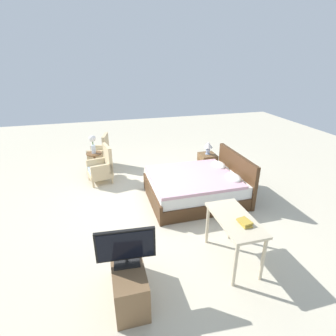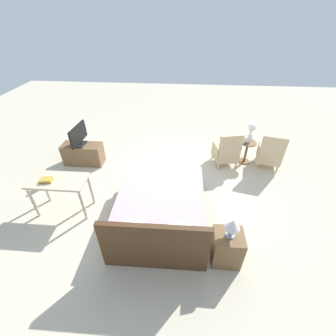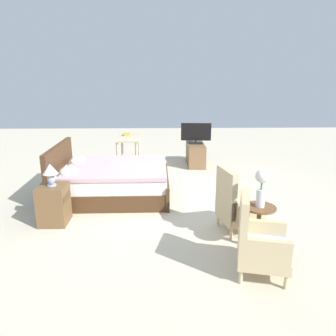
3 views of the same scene
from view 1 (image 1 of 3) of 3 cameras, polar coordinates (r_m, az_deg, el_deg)
ground_plane at (r=5.75m, az=-3.05°, el=-7.17°), size 16.00×16.00×0.00m
bed at (r=5.72m, az=6.43°, el=-4.03°), size 1.60×2.00×0.96m
armchair_by_window_left at (r=7.61m, az=-14.49°, el=3.07°), size 0.65×0.65×0.92m
armchair_by_window_right at (r=6.64m, az=-14.22°, el=0.08°), size 0.64×0.64×0.92m
side_table at (r=7.13m, az=-15.62°, el=1.50°), size 0.40×0.40×0.59m
flower_vase at (r=6.96m, az=-16.07°, el=5.41°), size 0.17×0.17×0.48m
nightstand at (r=6.89m, az=8.50°, el=0.71°), size 0.44×0.41×0.59m
table_lamp at (r=6.71m, az=8.76°, el=4.72°), size 0.22×0.22×0.33m
tv_stand at (r=3.70m, az=-8.63°, el=-22.82°), size 0.96×0.40×0.53m
tv_flatscreen at (r=3.34m, az=-9.18°, el=-16.61°), size 0.22×0.72×0.50m
vanity_desk at (r=4.04m, az=14.28°, el=-11.85°), size 1.04×0.52×0.75m
book_stack at (r=3.87m, az=16.34°, el=-11.27°), size 0.23×0.18×0.06m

